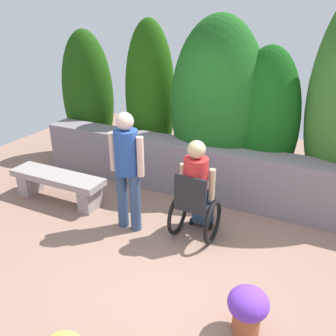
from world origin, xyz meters
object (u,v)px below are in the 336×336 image
person_in_wheelchair (197,193)px  flower_pot_terracotta_by_wall (248,308)px  stone_bench (58,183)px  person_standing_companion (127,165)px

person_in_wheelchair → flower_pot_terracotta_by_wall: 1.61m
stone_bench → flower_pot_terracotta_by_wall: (3.23, -1.16, -0.02)m
stone_bench → person_standing_companion: (1.38, -0.16, 0.62)m
stone_bench → person_in_wheelchair: (2.25, 0.05, 0.32)m
person_standing_companion → flower_pot_terracotta_by_wall: bearing=-27.3°
stone_bench → person_in_wheelchair: 2.27m
person_standing_companion → flower_pot_terracotta_by_wall: size_ratio=3.34×
person_standing_companion → flower_pot_terracotta_by_wall: 2.20m
person_standing_companion → flower_pot_terracotta_by_wall: (1.86, -1.00, -0.64)m
person_in_wheelchair → stone_bench: bearing=171.6°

